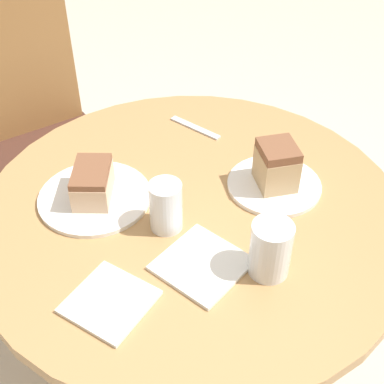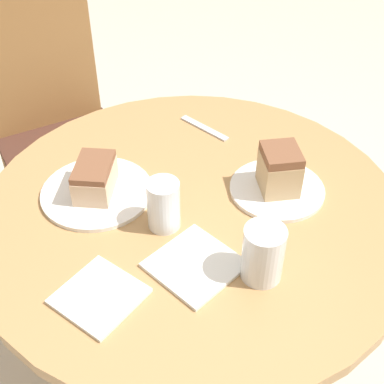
{
  "view_description": "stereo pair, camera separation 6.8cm",
  "coord_description": "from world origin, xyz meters",
  "px_view_note": "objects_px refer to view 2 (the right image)",
  "views": [
    {
      "loc": [
        -0.54,
        -0.67,
        1.54
      ],
      "look_at": [
        0.0,
        0.0,
        0.79
      ],
      "focal_mm": 50.0,
      "sensor_mm": 36.0,
      "label": 1
    },
    {
      "loc": [
        -0.48,
        -0.71,
        1.54
      ],
      "look_at": [
        0.0,
        0.0,
        0.79
      ],
      "focal_mm": 50.0,
      "sensor_mm": 36.0,
      "label": 2
    }
  ],
  "objects_px": {
    "plate_near": "(97,192)",
    "cake_slice_far": "(280,170)",
    "plate_far": "(277,189)",
    "cake_slice_near": "(95,178)",
    "glass_water": "(164,207)",
    "chair": "(60,133)",
    "glass_lemonade": "(263,256)"
  },
  "relations": [
    {
      "from": "plate_near",
      "to": "glass_water",
      "type": "height_order",
      "value": "glass_water"
    },
    {
      "from": "chair",
      "to": "cake_slice_near",
      "type": "xyz_separation_m",
      "value": [
        -0.14,
        -0.64,
        0.3
      ]
    },
    {
      "from": "plate_far",
      "to": "glass_water",
      "type": "xyz_separation_m",
      "value": [
        -0.27,
        0.05,
        0.04
      ]
    },
    {
      "from": "cake_slice_near",
      "to": "glass_lemonade",
      "type": "relative_size",
      "value": 1.21
    },
    {
      "from": "chair",
      "to": "cake_slice_near",
      "type": "distance_m",
      "value": 0.72
    },
    {
      "from": "plate_far",
      "to": "cake_slice_near",
      "type": "distance_m",
      "value": 0.41
    },
    {
      "from": "glass_lemonade",
      "to": "glass_water",
      "type": "xyz_separation_m",
      "value": [
        -0.08,
        0.22,
        -0.0
      ]
    },
    {
      "from": "plate_far",
      "to": "plate_near",
      "type": "bearing_deg",
      "value": 147.39
    },
    {
      "from": "chair",
      "to": "plate_far",
      "type": "distance_m",
      "value": 0.91
    },
    {
      "from": "glass_lemonade",
      "to": "plate_far",
      "type": "bearing_deg",
      "value": 42.09
    },
    {
      "from": "chair",
      "to": "plate_near",
      "type": "bearing_deg",
      "value": -97.46
    },
    {
      "from": "chair",
      "to": "plate_near",
      "type": "xyz_separation_m",
      "value": [
        -0.14,
        -0.64,
        0.26
      ]
    },
    {
      "from": "chair",
      "to": "cake_slice_far",
      "type": "height_order",
      "value": "chair"
    },
    {
      "from": "plate_far",
      "to": "cake_slice_near",
      "type": "bearing_deg",
      "value": 147.39
    },
    {
      "from": "chair",
      "to": "cake_slice_far",
      "type": "bearing_deg",
      "value": -71.83
    },
    {
      "from": "plate_near",
      "to": "cake_slice_far",
      "type": "bearing_deg",
      "value": -32.61
    },
    {
      "from": "plate_near",
      "to": "plate_far",
      "type": "relative_size",
      "value": 1.17
    },
    {
      "from": "plate_far",
      "to": "cake_slice_near",
      "type": "height_order",
      "value": "cake_slice_near"
    },
    {
      "from": "plate_far",
      "to": "glass_lemonade",
      "type": "height_order",
      "value": "glass_lemonade"
    },
    {
      "from": "plate_near",
      "to": "plate_far",
      "type": "height_order",
      "value": "same"
    },
    {
      "from": "plate_near",
      "to": "cake_slice_near",
      "type": "xyz_separation_m",
      "value": [
        -0.0,
        0.0,
        0.04
      ]
    },
    {
      "from": "chair",
      "to": "plate_far",
      "type": "height_order",
      "value": "chair"
    },
    {
      "from": "cake_slice_near",
      "to": "glass_water",
      "type": "distance_m",
      "value": 0.18
    },
    {
      "from": "chair",
      "to": "plate_far",
      "type": "relative_size",
      "value": 4.56
    },
    {
      "from": "cake_slice_near",
      "to": "cake_slice_far",
      "type": "relative_size",
      "value": 1.21
    },
    {
      "from": "chair",
      "to": "plate_far",
      "type": "bearing_deg",
      "value": -71.83
    },
    {
      "from": "plate_near",
      "to": "cake_slice_far",
      "type": "xyz_separation_m",
      "value": [
        0.34,
        -0.22,
        0.06
      ]
    },
    {
      "from": "plate_near",
      "to": "glass_water",
      "type": "bearing_deg",
      "value": -66.42
    },
    {
      "from": "plate_near",
      "to": "glass_lemonade",
      "type": "bearing_deg",
      "value": -68.29
    },
    {
      "from": "cake_slice_far",
      "to": "glass_lemonade",
      "type": "xyz_separation_m",
      "value": [
        -0.19,
        -0.17,
        -0.01
      ]
    },
    {
      "from": "glass_lemonade",
      "to": "glass_water",
      "type": "distance_m",
      "value": 0.23
    },
    {
      "from": "chair",
      "to": "glass_water",
      "type": "relative_size",
      "value": 8.71
    }
  ]
}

